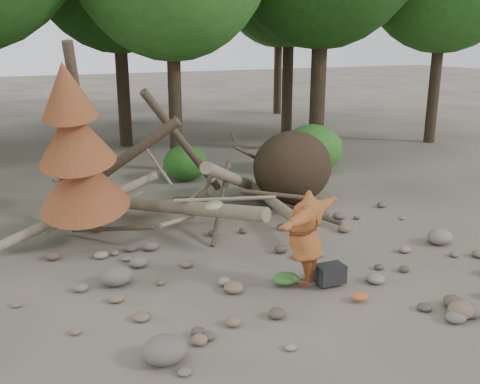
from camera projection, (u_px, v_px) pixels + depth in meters
name	position (u px, v px, depth m)	size (l,w,h in m)	color
ground	(290.00, 283.00, 9.88)	(120.00, 120.00, 0.00)	#514C44
deadfall_pile	(275.00, 172.00, 14.13)	(8.55, 5.24, 3.30)	#332619
dead_conifer	(77.00, 152.00, 10.92)	(2.06, 2.16, 4.35)	#4C3F30
bush_mid	(185.00, 163.00, 16.81)	(1.40, 1.40, 1.12)	#29681E
bush_right	(312.00, 148.00, 17.80)	(2.00, 2.00, 1.60)	#337B26
frisbee_thrower	(306.00, 238.00, 9.43)	(2.88, 1.62, 1.77)	brown
backpack	(330.00, 277.00, 9.75)	(0.51, 0.34, 0.34)	black
cloth_green	(286.00, 281.00, 9.76)	(0.49, 0.41, 0.18)	#326729
cloth_orange	(360.00, 299.00, 9.16)	(0.29, 0.24, 0.11)	#C65422
boulder_front_left	(165.00, 350.00, 7.44)	(0.64, 0.57, 0.38)	#645D53
boulder_front_right	(461.00, 310.00, 8.63)	(0.45, 0.40, 0.27)	#7A5E4C
boulder_mid_right	(440.00, 237.00, 11.70)	(0.56, 0.50, 0.33)	gray
boulder_mid_left	(117.00, 276.00, 9.77)	(0.59, 0.53, 0.35)	#665F56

